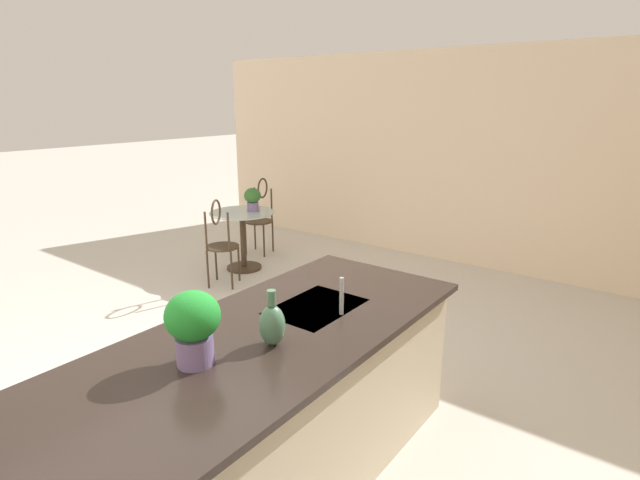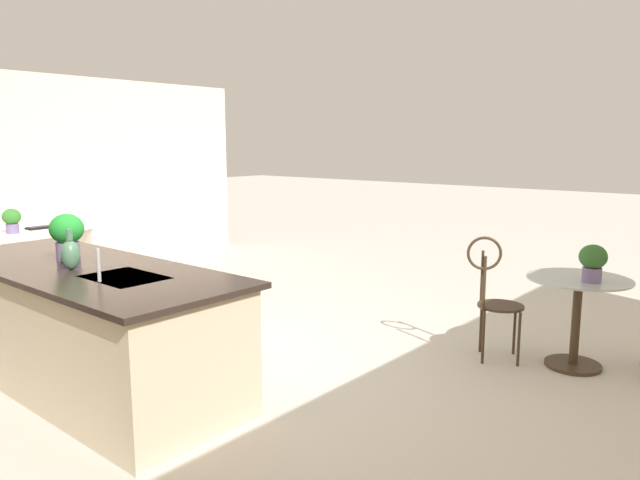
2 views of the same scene
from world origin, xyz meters
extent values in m
plane|color=beige|center=(0.00, 0.00, 0.00)|extent=(40.00, 40.00, 0.00)
cube|color=beige|center=(-4.26, 0.00, 1.35)|extent=(0.12, 7.80, 2.70)
cube|color=beige|center=(0.30, 0.85, 0.44)|extent=(2.70, 0.96, 0.88)
cube|color=#2D231E|center=(0.30, 0.85, 0.90)|extent=(2.80, 1.06, 0.04)
cube|color=#B2B5BA|center=(-0.25, 0.85, 0.91)|extent=(0.56, 0.40, 0.03)
cylinder|color=#3D2D1E|center=(-2.33, -1.90, 0.01)|extent=(0.44, 0.44, 0.03)
cylinder|color=#3D2D1E|center=(-2.33, -1.90, 0.38)|extent=(0.07, 0.07, 0.69)
cylinder|color=#B2C6C1|center=(-2.33, -1.90, 0.73)|extent=(0.80, 0.80, 0.01)
cylinder|color=#3D2D1E|center=(-2.84, -2.02, 0.23)|extent=(0.03, 0.03, 0.45)
cylinder|color=#3D2D1E|center=(-2.75, -2.29, 0.23)|extent=(0.03, 0.03, 0.45)
cylinder|color=#3D2D1E|center=(-3.10, -2.10, 0.23)|extent=(0.03, 0.03, 0.45)
cylinder|color=#3D2D1E|center=(-3.02, -2.37, 0.23)|extent=(0.03, 0.03, 0.45)
cylinder|color=#3D2D1E|center=(-2.93, -2.19, 0.46)|extent=(0.47, 0.47, 0.02)
cylinder|color=#3D2D1E|center=(-3.11, -2.11, 0.68)|extent=(0.03, 0.03, 0.45)
cylinder|color=#3D2D1E|center=(-3.04, -2.36, 0.68)|extent=(0.03, 0.03, 0.45)
torus|color=#3D2D1E|center=(-3.07, -2.24, 0.90)|extent=(0.28, 0.11, 0.28)
cylinder|color=#3D2D1E|center=(-1.84, -1.87, 0.23)|extent=(0.03, 0.03, 0.45)
cylinder|color=#3D2D1E|center=(-1.98, -1.62, 0.23)|extent=(0.03, 0.03, 0.45)
cylinder|color=#3D2D1E|center=(-1.60, -1.73, 0.23)|extent=(0.03, 0.03, 0.45)
cylinder|color=#3D2D1E|center=(-1.74, -1.49, 0.23)|extent=(0.03, 0.03, 0.45)
cylinder|color=#3D2D1E|center=(-1.79, -1.68, 0.46)|extent=(0.52, 0.52, 0.02)
cylinder|color=#3D2D1E|center=(-1.60, -1.72, 0.68)|extent=(0.03, 0.03, 0.45)
cylinder|color=#3D2D1E|center=(-1.72, -1.49, 0.68)|extent=(0.03, 0.03, 0.45)
torus|color=#3D2D1E|center=(-1.66, -1.60, 0.90)|extent=(0.26, 0.16, 0.28)
cylinder|color=#B2B5BA|center=(-0.25, 1.03, 1.03)|extent=(0.02, 0.02, 0.22)
cylinder|color=#7A669E|center=(-2.45, -1.82, 0.80)|extent=(0.14, 0.14, 0.11)
ellipsoid|color=#31672D|center=(-2.45, -1.82, 0.94)|extent=(0.21, 0.21, 0.19)
cylinder|color=#7A669E|center=(0.60, 0.80, 0.99)|extent=(0.17, 0.17, 0.14)
ellipsoid|color=green|center=(0.60, 0.80, 1.16)|extent=(0.25, 0.25, 0.23)
ellipsoid|color=#4C7A5B|center=(0.25, 0.96, 1.02)|extent=(0.13, 0.13, 0.21)
cylinder|color=#4C7A5B|center=(0.25, 0.96, 1.17)|extent=(0.04, 0.04, 0.08)
camera|label=1|loc=(1.89, 2.48, 2.10)|focal=27.84mm
camera|label=2|loc=(-3.74, 2.96, 1.81)|focal=33.40mm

